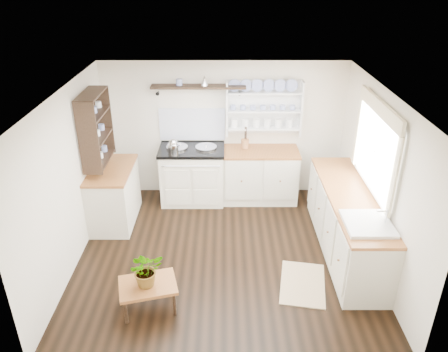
{
  "coord_description": "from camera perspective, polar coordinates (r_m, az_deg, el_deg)",
  "views": [
    {
      "loc": [
        -0.0,
        -5.01,
        3.71
      ],
      "look_at": [
        0.0,
        0.25,
        1.1
      ],
      "focal_mm": 35.0,
      "sensor_mm": 36.0,
      "label": 1
    }
  ],
  "objects": [
    {
      "name": "back_cabinets",
      "position": [
        7.39,
        4.63,
        0.22
      ],
      "size": [
        1.27,
        0.63,
        0.9
      ],
      "color": "beige",
      "rests_on": "floor"
    },
    {
      "name": "plate_rack",
      "position": [
        7.23,
        5.19,
        8.96
      ],
      "size": [
        1.2,
        0.22,
        0.9
      ],
      "color": "white",
      "rests_on": "wall_back"
    },
    {
      "name": "utensil_crock",
      "position": [
        7.23,
        2.75,
        4.24
      ],
      "size": [
        0.13,
        0.13,
        0.15
      ],
      "primitive_type": "cylinder",
      "color": "#A2683B",
      "rests_on": "back_cabinets"
    },
    {
      "name": "wall_right",
      "position": [
        5.97,
        19.55,
        -0.63
      ],
      "size": [
        0.02,
        3.8,
        2.3
      ],
      "primitive_type": "cube",
      "color": "silver",
      "rests_on": "ground"
    },
    {
      "name": "right_cabinets",
      "position": [
        6.29,
        15.74,
        -5.83
      ],
      "size": [
        0.62,
        2.43,
        0.9
      ],
      "color": "beige",
      "rests_on": "floor"
    },
    {
      "name": "wall_left",
      "position": [
        5.97,
        -19.59,
        -0.64
      ],
      "size": [
        0.02,
        3.8,
        2.3
      ],
      "primitive_type": "cube",
      "color": "silver",
      "rests_on": "ground"
    },
    {
      "name": "center_table",
      "position": [
        5.29,
        -9.92,
        -14.09
      ],
      "size": [
        0.75,
        0.61,
        0.35
      ],
      "rotation": [
        0.0,
        0.0,
        0.25
      ],
      "color": "brown",
      "rests_on": "floor"
    },
    {
      "name": "high_shelf",
      "position": [
        7.03,
        -3.35,
        11.51
      ],
      "size": [
        1.5,
        0.29,
        0.16
      ],
      "color": "black",
      "rests_on": "wall_back"
    },
    {
      "name": "potted_plant",
      "position": [
        5.13,
        -10.14,
        -11.9
      ],
      "size": [
        0.5,
        0.47,
        0.43
      ],
      "primitive_type": "imported",
      "rotation": [
        0.0,
        0.0,
        0.49
      ],
      "color": "#3F7233",
      "rests_on": "center_table"
    },
    {
      "name": "floor",
      "position": [
        6.23,
        -0.02,
        -10.13
      ],
      "size": [
        4.0,
        3.8,
        0.01
      ],
      "primitive_type": "cube",
      "color": "black",
      "rests_on": "ground"
    },
    {
      "name": "belfast_sink",
      "position": [
        5.51,
        18.09,
        -6.96
      ],
      "size": [
        0.55,
        0.6,
        0.45
      ],
      "color": "white",
      "rests_on": "right_cabinets"
    },
    {
      "name": "left_cabinets",
      "position": [
        6.96,
        -14.18,
        -2.34
      ],
      "size": [
        0.62,
        1.13,
        0.9
      ],
      "color": "beige",
      "rests_on": "floor"
    },
    {
      "name": "floor_rug",
      "position": [
        5.82,
        10.23,
        -13.67
      ],
      "size": [
        0.69,
        0.93,
        0.02
      ],
      "primitive_type": "cube",
      "rotation": [
        0.0,
        0.0,
        -0.17
      ],
      "color": "#917F54",
      "rests_on": "floor"
    },
    {
      "name": "ceiling",
      "position": [
        5.2,
        -0.02,
        10.67
      ],
      "size": [
        4.0,
        3.8,
        0.01
      ],
      "primitive_type": "cube",
      "color": "white",
      "rests_on": "wall_back"
    },
    {
      "name": "kettle",
      "position": [
        7.04,
        -6.62,
        3.92
      ],
      "size": [
        0.18,
        0.18,
        0.22
      ],
      "primitive_type": null,
      "color": "silver",
      "rests_on": "aga_cooker"
    },
    {
      "name": "wall_back",
      "position": [
        7.37,
        -0.03,
        6.07
      ],
      "size": [
        4.0,
        0.02,
        2.3
      ],
      "primitive_type": "cube",
      "color": "silver",
      "rests_on": "ground"
    },
    {
      "name": "window",
      "position": [
        5.92,
        19.24,
        3.61
      ],
      "size": [
        0.08,
        1.55,
        1.22
      ],
      "color": "white",
      "rests_on": "wall_right"
    },
    {
      "name": "left_shelving",
      "position": [
        6.56,
        -16.42,
        6.06
      ],
      "size": [
        0.28,
        0.8,
        1.05
      ],
      "primitive_type": "cube",
      "color": "black",
      "rests_on": "wall_left"
    },
    {
      "name": "aga_cooker",
      "position": [
        7.35,
        -4.13,
        0.28
      ],
      "size": [
        1.07,
        0.74,
        0.98
      ],
      "color": "white",
      "rests_on": "floor"
    }
  ]
}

